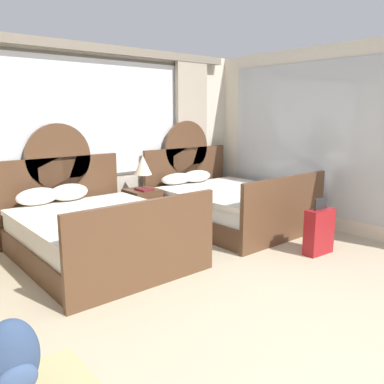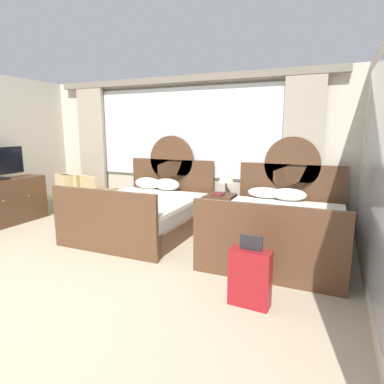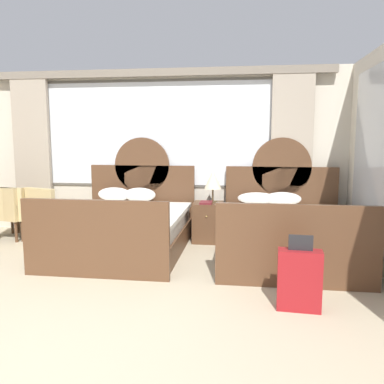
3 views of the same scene
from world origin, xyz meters
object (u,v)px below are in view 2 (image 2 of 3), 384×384
at_px(bed_near_mirror, 280,227).
at_px(armchair_by_window_left, 97,194).
at_px(book_on_nightstand, 218,194).
at_px(bed_near_window, 145,212).
at_px(suitcase_on_floor, 250,277).
at_px(armchair_by_window_centre, 73,192).
at_px(nightstand_between_beds, 221,211).
at_px(table_lamp_on_nightstand, 226,174).
at_px(armchair_by_window_right, 74,192).

bearing_deg(bed_near_mirror, armchair_by_window_left, 173.08).
xyz_separation_m(book_on_nightstand, armchair_by_window_left, (-2.47, -0.16, -0.16)).
xyz_separation_m(bed_near_window, book_on_nightstand, (1.10, 0.59, 0.28)).
bearing_deg(suitcase_on_floor, bed_near_mirror, 88.83).
distance_m(bed_near_window, suitcase_on_floor, 2.76).
relative_size(bed_near_mirror, armchair_by_window_left, 2.58).
bearing_deg(bed_near_window, suitcase_on_floor, -36.89).
xyz_separation_m(book_on_nightstand, armchair_by_window_centre, (-3.07, -0.16, -0.16)).
height_order(nightstand_between_beds, book_on_nightstand, book_on_nightstand).
xyz_separation_m(table_lamp_on_nightstand, book_on_nightstand, (-0.09, -0.15, -0.33)).
height_order(bed_near_window, armchair_by_window_centre, bed_near_window).
distance_m(armchair_by_window_left, armchair_by_window_right, 0.59).
distance_m(table_lamp_on_nightstand, suitcase_on_floor, 2.69).
bearing_deg(bed_near_mirror, nightstand_between_beds, 148.43).
height_order(bed_near_window, table_lamp_on_nightstand, bed_near_window).
xyz_separation_m(book_on_nightstand, suitcase_on_floor, (1.10, -2.25, -0.33)).
bearing_deg(table_lamp_on_nightstand, bed_near_window, -147.96).
bearing_deg(armchair_by_window_right, suitcase_on_floor, -26.67).
bearing_deg(nightstand_between_beds, bed_near_mirror, -31.57).
bearing_deg(armchair_by_window_left, armchair_by_window_centre, -179.95).
distance_m(nightstand_between_beds, table_lamp_on_nightstand, 0.66).
height_order(book_on_nightstand, suitcase_on_floor, suitcase_on_floor).
height_order(nightstand_between_beds, suitcase_on_floor, suitcase_on_floor).
relative_size(book_on_nightstand, armchair_by_window_left, 0.31).
distance_m(bed_near_mirror, table_lamp_on_nightstand, 1.42).
bearing_deg(suitcase_on_floor, armchair_by_window_left, 149.64).
relative_size(bed_near_window, armchair_by_window_left, 2.58).
xyz_separation_m(nightstand_between_beds, suitcase_on_floor, (1.08, -2.34, -0.01)).
relative_size(nightstand_between_beds, table_lamp_on_nightstand, 1.22).
bearing_deg(armchair_by_window_left, armchair_by_window_right, -179.68).
bearing_deg(table_lamp_on_nightstand, armchair_by_window_left, -173.16).
bearing_deg(table_lamp_on_nightstand, book_on_nightstand, -120.28).
bearing_deg(armchair_by_window_left, bed_near_window, -17.74).
height_order(table_lamp_on_nightstand, book_on_nightstand, table_lamp_on_nightstand).
relative_size(bed_near_mirror, nightstand_between_beds, 3.56).
xyz_separation_m(bed_near_mirror, book_on_nightstand, (-1.14, 0.59, 0.28)).
height_order(armchair_by_window_centre, armchair_by_window_right, same).
height_order(bed_near_window, nightstand_between_beds, bed_near_window).
bearing_deg(bed_near_mirror, table_lamp_on_nightstand, 144.64).
distance_m(book_on_nightstand, armchair_by_window_left, 2.48).
relative_size(bed_near_mirror, armchair_by_window_centre, 2.58).
xyz_separation_m(bed_near_mirror, armchair_by_window_centre, (-4.21, 0.44, 0.12)).
height_order(armchair_by_window_right, suitcase_on_floor, armchair_by_window_right).
relative_size(armchair_by_window_left, armchair_by_window_right, 1.00).
relative_size(bed_near_mirror, table_lamp_on_nightstand, 4.33).
height_order(armchair_by_window_centre, suitcase_on_floor, armchair_by_window_centre).
bearing_deg(armchair_by_window_left, bed_near_mirror, -6.92).
height_order(book_on_nightstand, armchair_by_window_centre, armchair_by_window_centre).
xyz_separation_m(bed_near_window, nightstand_between_beds, (1.12, 0.68, -0.04)).
xyz_separation_m(bed_near_window, armchair_by_window_right, (-1.95, 0.43, 0.12)).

